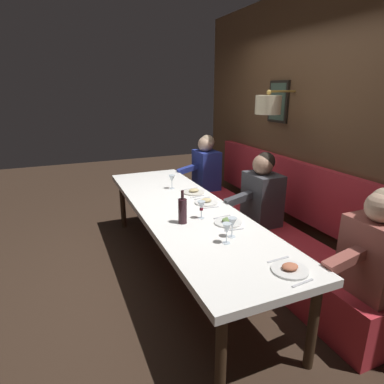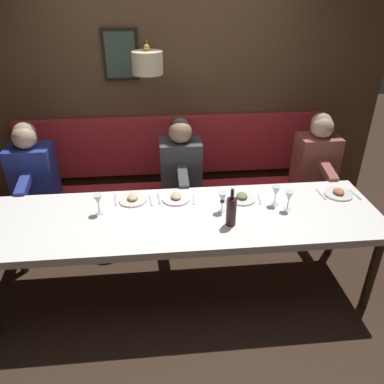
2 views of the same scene
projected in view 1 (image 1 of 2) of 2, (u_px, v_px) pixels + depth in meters
ground_plane at (185, 273)px, 3.42m from camera, size 12.00×12.00×0.00m
dining_table at (185, 213)px, 3.21m from camera, size 0.90×3.11×0.74m
banquette_bench at (257, 239)px, 3.68m from camera, size 0.52×3.31×0.45m
back_wall_panel at (307, 137)px, 3.55m from camera, size 0.59×4.51×2.90m
diner_nearest at (376, 246)px, 2.26m from camera, size 0.60×0.40×0.79m
diner_near at (262, 191)px, 3.46m from camera, size 0.60×0.40×0.79m
diner_middle at (206, 164)px, 4.70m from camera, size 0.60×0.40×0.79m
place_setting_0 at (290, 269)px, 2.08m from camera, size 0.24×0.32×0.05m
place_setting_1 at (194, 192)px, 3.65m from camera, size 0.24×0.33×0.05m
place_setting_2 at (206, 202)px, 3.32m from camera, size 0.24×0.32×0.05m
place_setting_3 at (228, 222)px, 2.82m from camera, size 0.24×0.33×0.05m
wine_glass_0 at (201, 206)px, 2.90m from camera, size 0.07×0.07×0.16m
wine_glass_1 at (232, 223)px, 2.53m from camera, size 0.07×0.07×0.16m
wine_glass_2 at (227, 229)px, 2.43m from camera, size 0.07×0.07×0.16m
wine_glass_3 at (172, 179)px, 3.78m from camera, size 0.07×0.07×0.16m
wine_bottle at (183, 211)px, 2.80m from camera, size 0.08×0.08×0.30m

